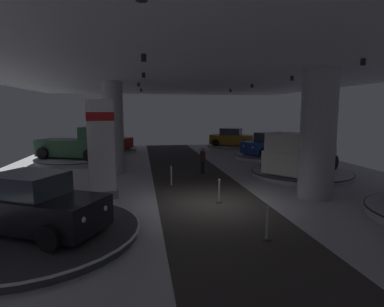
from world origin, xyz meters
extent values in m
cube|color=#B2B2B7|center=(0.00, 0.00, -0.03)|extent=(24.00, 44.00, 0.05)
cube|color=#383330|center=(0.00, 0.00, 0.00)|extent=(4.40, 44.00, 0.01)
cube|color=silver|center=(0.00, 0.00, 5.55)|extent=(24.00, 44.00, 0.10)
cylinder|color=black|center=(-2.67, -2.34, 5.32)|extent=(0.16, 0.16, 0.22)
cylinder|color=black|center=(-2.63, 2.27, 5.32)|extent=(0.16, 0.16, 0.22)
cylinder|color=black|center=(-2.86, 7.29, 5.32)|extent=(0.16, 0.16, 0.22)
cylinder|color=black|center=(-2.71, 12.32, 5.32)|extent=(0.16, 0.16, 0.22)
cylinder|color=black|center=(4.31, -2.71, 5.32)|extent=(0.16, 0.16, 0.22)
cylinder|color=black|center=(4.48, 2.39, 5.32)|extent=(0.16, 0.16, 0.22)
cylinder|color=black|center=(4.22, 7.19, 5.32)|extent=(0.16, 0.16, 0.22)
cylinder|color=black|center=(4.23, 12.00, 5.32)|extent=(0.16, 0.16, 0.22)
cylinder|color=#ADADB2|center=(-4.44, 7.33, 2.75)|extent=(1.23, 1.23, 5.50)
cylinder|color=#ADADB2|center=(4.67, 0.23, 2.75)|extent=(1.48, 1.48, 5.50)
cube|color=slate|center=(-4.48, 1.56, 0.17)|extent=(1.36, 0.86, 0.35)
cube|color=white|center=(-4.48, 1.56, 2.29)|extent=(1.18, 0.75, 3.87)
cube|color=red|center=(-4.48, 1.56, 3.53)|extent=(1.21, 0.78, 0.36)
cylinder|color=#B7B7BC|center=(-5.72, 17.43, 0.13)|extent=(4.90, 4.90, 0.27)
cylinder|color=black|center=(-5.72, 17.43, 0.24)|extent=(5.00, 5.00, 0.05)
cube|color=maroon|center=(-5.72, 17.43, 0.88)|extent=(4.48, 3.86, 0.90)
cube|color=#2D3842|center=(-5.60, 17.34, 1.62)|extent=(2.45, 2.36, 0.70)
cylinder|color=black|center=(-7.47, 17.41, 0.61)|extent=(0.69, 0.57, 0.68)
cylinder|color=black|center=(-6.34, 19.06, 0.61)|extent=(0.69, 0.57, 0.68)
cylinder|color=black|center=(-5.11, 15.79, 0.61)|extent=(0.69, 0.57, 0.68)
cylinder|color=black|center=(-3.98, 17.44, 0.61)|extent=(0.69, 0.57, 0.68)
sphere|color=white|center=(-7.70, 18.18, 0.99)|extent=(0.18, 0.18, 0.18)
sphere|color=white|center=(-7.14, 19.00, 0.99)|extent=(0.18, 0.18, 0.18)
cylinder|color=#B7B7BC|center=(6.34, 4.50, 0.14)|extent=(5.57, 5.56, 0.28)
cylinder|color=black|center=(6.34, 4.50, 0.25)|extent=(5.68, 5.68, 0.05)
cube|color=silver|center=(6.34, 4.50, 1.03)|extent=(5.50, 4.86, 1.20)
cube|color=silver|center=(4.97, 3.48, 2.08)|extent=(2.50, 2.54, 1.00)
cube|color=#28333D|center=(5.38, 3.78, 2.08)|extent=(1.11, 1.45, 0.75)
cylinder|color=black|center=(5.56, 2.44, 0.70)|extent=(0.84, 0.73, 0.84)
cylinder|color=black|center=(4.15, 4.33, 0.70)|extent=(0.84, 0.73, 0.84)
cylinder|color=black|center=(8.52, 4.67, 0.70)|extent=(0.84, 0.73, 0.84)
cylinder|color=black|center=(7.11, 6.55, 0.70)|extent=(0.84, 0.73, 0.84)
cylinder|color=#333338|center=(-5.95, -2.52, 0.13)|extent=(6.00, 6.00, 0.26)
cylinder|color=white|center=(-5.95, -2.52, 0.23)|extent=(6.12, 6.12, 0.05)
cube|color=black|center=(-5.95, -2.52, 0.87)|extent=(4.56, 3.52, 0.90)
cube|color=#2D3842|center=(-6.08, -2.45, 1.61)|extent=(2.40, 2.26, 0.70)
cylinder|color=black|center=(-4.22, -2.29, 0.60)|extent=(0.71, 0.51, 0.68)
cylinder|color=black|center=(-5.14, -4.07, 0.60)|extent=(0.71, 0.51, 0.68)
cylinder|color=black|center=(-6.76, -0.98, 0.60)|extent=(0.71, 0.51, 0.68)
sphere|color=white|center=(-3.89, -3.03, 0.98)|extent=(0.18, 0.18, 0.18)
sphere|color=white|center=(-4.35, -3.91, 0.98)|extent=(0.18, 0.18, 0.18)
cylinder|color=#B7B7BC|center=(6.03, 17.24, 0.18)|extent=(4.86, 4.86, 0.36)
cylinder|color=black|center=(6.03, 17.24, 0.33)|extent=(4.96, 4.96, 0.05)
cube|color=#B77519|center=(6.03, 17.24, 0.97)|extent=(4.54, 3.63, 0.90)
cube|color=#2D3842|center=(5.90, 17.31, 1.72)|extent=(2.42, 2.29, 0.70)
cylinder|color=black|center=(7.77, 17.41, 0.70)|extent=(0.70, 0.53, 0.68)
cylinder|color=black|center=(6.78, 15.67, 0.70)|extent=(0.70, 0.53, 0.68)
cylinder|color=black|center=(5.28, 18.81, 0.70)|extent=(0.70, 0.53, 0.68)
cylinder|color=black|center=(4.30, 17.07, 0.70)|extent=(0.70, 0.53, 0.68)
sphere|color=white|center=(8.07, 16.66, 1.09)|extent=(0.18, 0.18, 0.18)
sphere|color=white|center=(7.58, 15.79, 1.09)|extent=(0.18, 0.18, 0.18)
cylinder|color=silver|center=(7.10, 11.13, 0.17)|extent=(5.13, 5.13, 0.34)
cylinder|color=black|center=(7.10, 11.13, 0.31)|extent=(5.23, 5.23, 0.05)
cube|color=navy|center=(7.10, 11.13, 0.95)|extent=(4.57, 3.32, 0.90)
cube|color=#2D3842|center=(7.24, 11.18, 1.70)|extent=(2.36, 2.18, 0.70)
cylinder|color=black|center=(6.18, 9.64, 0.68)|extent=(0.71, 0.47, 0.68)
cylinder|color=black|center=(5.39, 11.48, 0.68)|extent=(0.71, 0.47, 0.68)
cylinder|color=black|center=(8.80, 10.77, 0.68)|extent=(0.71, 0.47, 0.68)
cylinder|color=black|center=(8.01, 12.61, 0.68)|extent=(0.71, 0.47, 0.68)
sphere|color=white|center=(5.40, 9.86, 1.07)|extent=(0.18, 0.18, 0.18)
sphere|color=white|center=(5.01, 10.77, 1.07)|extent=(0.18, 0.18, 0.18)
cylinder|color=#B7B7BC|center=(-7.56, 11.71, 0.16)|extent=(5.57, 5.57, 0.33)
cylinder|color=black|center=(-7.56, 11.71, 0.30)|extent=(5.68, 5.68, 0.05)
cube|color=#2D5638|center=(-7.56, 11.71, 1.08)|extent=(5.70, 3.99, 1.20)
cube|color=#2D5638|center=(-5.99, 11.05, 2.13)|extent=(2.30, 2.41, 1.00)
cube|color=#28333D|center=(-6.46, 11.25, 2.13)|extent=(0.75, 1.64, 0.75)
cylinder|color=black|center=(-5.40, 12.08, 0.75)|extent=(0.88, 0.58, 0.84)
cylinder|color=black|center=(-6.31, 9.91, 0.75)|extent=(0.88, 0.58, 0.84)
cylinder|color=black|center=(-8.82, 13.51, 0.75)|extent=(0.88, 0.58, 0.84)
cylinder|color=black|center=(-9.73, 11.34, 0.75)|extent=(0.88, 0.58, 0.84)
cylinder|color=black|center=(0.88, 6.07, 0.40)|extent=(0.14, 0.14, 0.80)
cylinder|color=black|center=(0.77, 5.94, 0.40)|extent=(0.14, 0.14, 0.80)
cylinder|color=#472323|center=(0.82, 6.00, 1.06)|extent=(0.32, 0.32, 0.62)
sphere|color=#99755B|center=(0.82, 6.00, 1.48)|extent=(0.22, 0.22, 0.22)
cylinder|color=#333338|center=(0.32, 0.10, 0.02)|extent=(0.28, 0.28, 0.04)
cylinder|color=#B2B2B7|center=(0.32, 0.10, 0.48)|extent=(0.07, 0.07, 0.96)
sphere|color=#B2B2B7|center=(0.32, 0.10, 0.96)|extent=(0.10, 0.10, 0.10)
cylinder|color=#333338|center=(0.78, -3.74, 0.02)|extent=(0.28, 0.28, 0.04)
cylinder|color=#B2B2B7|center=(0.78, -3.74, 0.48)|extent=(0.07, 0.07, 0.96)
sphere|color=#B2B2B7|center=(0.78, -3.74, 0.96)|extent=(0.10, 0.10, 0.10)
cylinder|color=#333338|center=(-1.33, 3.39, 0.02)|extent=(0.28, 0.28, 0.04)
cylinder|color=#B2B2B7|center=(-1.33, 3.39, 0.48)|extent=(0.07, 0.07, 0.96)
sphere|color=#B2B2B7|center=(-1.33, 3.39, 0.96)|extent=(0.10, 0.10, 0.10)
camera|label=1|loc=(-2.81, -11.98, 3.76)|focal=29.09mm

